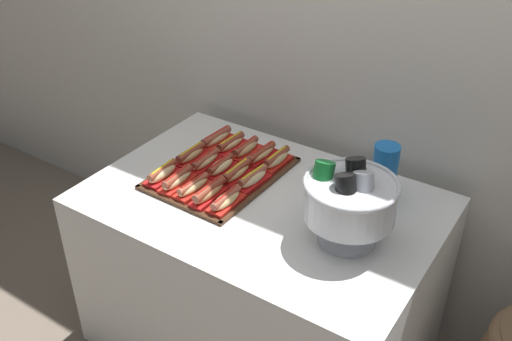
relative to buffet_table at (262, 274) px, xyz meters
name	(u,v)px	position (x,y,z in m)	size (l,w,h in m)	color
back_wall	(340,16)	(0.00, 0.54, 0.90)	(6.00, 0.10, 2.60)	silver
buffet_table	(262,274)	(0.00, 0.00, 0.00)	(1.27, 0.85, 0.77)	white
serving_tray	(221,174)	(-0.22, 0.05, 0.37)	(0.42, 0.53, 0.01)	#472B19
hot_dog_0	(162,174)	(-0.38, -0.11, 0.40)	(0.07, 0.16, 0.06)	red
hot_dog_1	(178,180)	(-0.30, -0.11, 0.40)	(0.07, 0.17, 0.06)	red
hot_dog_2	(193,187)	(-0.23, -0.12, 0.40)	(0.07, 0.17, 0.06)	red
hot_dog_3	(209,193)	(-0.15, -0.12, 0.40)	(0.06, 0.17, 0.06)	red
hot_dog_4	(226,201)	(-0.08, -0.12, 0.40)	(0.07, 0.16, 0.06)	red
hot_dog_5	(191,155)	(-0.37, 0.05, 0.40)	(0.06, 0.16, 0.06)	red
hot_dog_6	(205,161)	(-0.30, 0.05, 0.40)	(0.06, 0.17, 0.06)	#B21414
hot_dog_7	(221,167)	(-0.22, 0.05, 0.40)	(0.07, 0.16, 0.06)	#B21414
hot_dog_8	(236,173)	(-0.15, 0.05, 0.40)	(0.06, 0.16, 0.06)	#B21414
hot_dog_9	(253,179)	(-0.07, 0.05, 0.40)	(0.07, 0.16, 0.06)	red
hot_dog_10	(216,139)	(-0.37, 0.22, 0.40)	(0.07, 0.18, 0.06)	red
hot_dog_11	(231,144)	(-0.29, 0.22, 0.40)	(0.07, 0.17, 0.06)	red
hot_dog_12	(246,149)	(-0.22, 0.21, 0.40)	(0.07, 0.16, 0.06)	red
hot_dog_13	(261,155)	(-0.14, 0.21, 0.40)	(0.07, 0.18, 0.06)	#B21414
hot_dog_14	(277,160)	(-0.07, 0.21, 0.40)	(0.06, 0.16, 0.06)	red
punch_bowl	(350,199)	(0.36, -0.04, 0.53)	(0.31, 0.31, 0.28)	silver
cup_stack	(384,173)	(0.36, 0.24, 0.48)	(0.09, 0.09, 0.22)	blue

